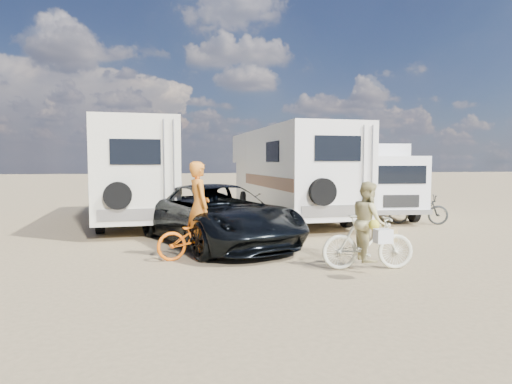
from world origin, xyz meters
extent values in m
plane|color=#9E865E|center=(0.00, 0.00, 0.00)|extent=(140.00, 140.00, 0.00)
imported|color=black|center=(-2.61, 2.67, 0.75)|extent=(4.27, 5.97, 1.51)
imported|color=#E65C08|center=(-3.15, 1.15, 0.48)|extent=(1.93, 1.05, 0.96)
imported|color=beige|center=(-0.01, -0.44, 0.53)|extent=(1.83, 0.75, 1.07)
imported|color=orange|center=(-3.15, 1.15, 0.96)|extent=(0.61, 0.79, 1.92)
imported|color=tan|center=(-0.01, -0.44, 0.77)|extent=(0.68, 0.82, 1.53)
imported|color=#252725|center=(4.33, 4.96, 0.50)|extent=(2.00, 1.33, 0.99)
cube|color=#215B9C|center=(-2.05, 4.49, 0.21)|extent=(0.57, 0.44, 0.43)
cube|color=#957E4D|center=(1.74, 2.25, 0.19)|extent=(0.59, 0.59, 0.37)
camera|label=1|loc=(-3.69, -8.19, 2.09)|focal=30.52mm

